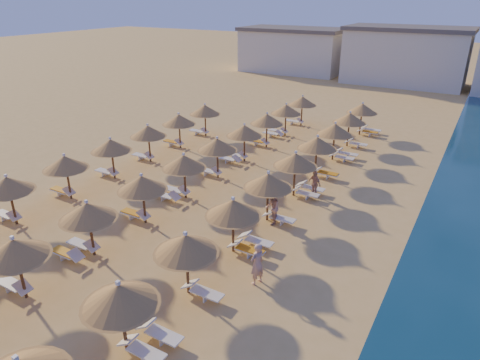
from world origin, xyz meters
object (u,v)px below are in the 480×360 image
Objects in this scene: beachgoer_c at (314,184)px; beachgoer_b at (272,208)px; beachgoer_a at (257,264)px; parasol_row_west at (184,162)px; parasol_row_east at (268,182)px.

beachgoer_c is 4.31m from beachgoer_b.
beachgoer_a is at bearing -5.17° from beachgoer_b.
parasol_row_west reaches higher than beachgoer_c.
parasol_row_east is 1.39m from beachgoer_b.
parasol_row_east is at bearing 0.00° from parasol_row_west.
parasol_row_east and parasol_row_west have the same top height.
parasol_row_west is 9.17m from beachgoer_a.
parasol_row_east reaches higher than beachgoer_b.
parasol_row_west is at bearing -105.94° from beachgoer_a.
parasol_row_west is at bearing 180.00° from parasol_row_east.
beachgoer_a is (2.10, -5.10, -1.28)m from parasol_row_east.
parasol_row_east is 5.40m from parasol_row_west.
parasol_row_west is 20.51× the size of beachgoer_b.
parasol_row_west reaches higher than beachgoer_a.
parasol_row_east is 1.00× the size of parasol_row_west.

